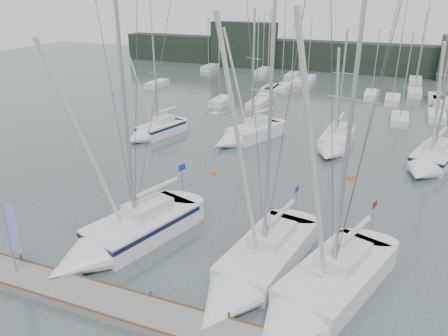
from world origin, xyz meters
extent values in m
plane|color=#42504F|center=(0.00, 0.00, 0.00)|extent=(160.00, 160.00, 0.00)
cube|color=slate|center=(0.00, -5.00, 0.20)|extent=(24.00, 2.00, 0.40)
cube|color=black|center=(0.00, 62.00, 2.50)|extent=(90.00, 4.00, 5.00)
cube|color=black|center=(-20.00, 60.00, 4.00)|extent=(12.00, 3.00, 8.00)
cube|color=silver|center=(-14.58, 55.16, 0.35)|extent=(1.80, 4.50, 0.90)
cylinder|color=#A1A3A9|center=(-14.58, 54.66, 5.49)|extent=(0.12, 0.12, 9.38)
cube|color=silver|center=(12.06, 35.09, 0.35)|extent=(1.80, 4.50, 0.90)
cube|color=silver|center=(7.09, 41.51, 0.35)|extent=(1.80, 4.50, 0.90)
cylinder|color=#A1A3A9|center=(7.09, 41.01, 7.12)|extent=(0.12, 0.12, 12.65)
cube|color=silver|center=(-26.32, 38.80, 0.35)|extent=(1.80, 4.50, 0.90)
cylinder|color=#A1A3A9|center=(-26.32, 38.30, 7.37)|extent=(0.12, 0.12, 13.13)
cube|color=silver|center=(-8.84, 38.68, 0.35)|extent=(1.80, 4.50, 0.90)
cylinder|color=#A1A3A9|center=(-8.84, 38.18, 6.15)|extent=(0.12, 0.12, 10.69)
cube|color=silver|center=(-8.81, 52.48, 0.35)|extent=(1.80, 4.50, 0.90)
cylinder|color=#A1A3A9|center=(-8.81, 51.98, 5.39)|extent=(0.12, 0.12, 9.19)
cube|color=silver|center=(9.92, 55.91, 0.35)|extent=(1.80, 4.50, 0.90)
cylinder|color=#A1A3A9|center=(9.92, 55.41, 5.71)|extent=(0.12, 0.12, 9.82)
cube|color=silver|center=(12.83, 42.20, 0.35)|extent=(1.80, 4.50, 0.90)
cube|color=silver|center=(-9.40, 41.55, 0.35)|extent=(1.80, 4.50, 0.90)
cylinder|color=#A1A3A9|center=(-9.40, 41.05, 5.99)|extent=(0.12, 0.12, 10.37)
cube|color=silver|center=(-13.25, 32.31, 0.35)|extent=(1.80, 4.50, 0.90)
cylinder|color=#A1A3A9|center=(-13.25, 31.81, 5.78)|extent=(0.12, 0.12, 9.96)
cube|color=silver|center=(-24.60, 54.77, 0.35)|extent=(1.80, 4.50, 0.90)
cylinder|color=#A1A3A9|center=(-24.60, 54.27, 5.16)|extent=(0.12, 0.12, 8.71)
cube|color=silver|center=(-8.00, 43.13, 0.35)|extent=(1.80, 4.50, 0.90)
cylinder|color=#A1A3A9|center=(-8.00, 42.63, 6.50)|extent=(0.12, 0.12, 11.40)
cube|color=silver|center=(12.34, 44.31, 0.35)|extent=(1.80, 4.50, 0.90)
cylinder|color=#A1A3A9|center=(12.34, 43.81, 6.73)|extent=(0.12, 0.12, 11.87)
cube|color=silver|center=(9.78, 46.70, 0.35)|extent=(1.80, 4.50, 0.90)
cylinder|color=#A1A3A9|center=(9.78, 46.20, 6.57)|extent=(0.12, 0.12, 11.55)
cube|color=silver|center=(4.38, 43.40, 0.35)|extent=(1.80, 4.50, 0.90)
cylinder|color=#A1A3A9|center=(4.38, 42.90, 4.91)|extent=(0.12, 0.12, 8.23)
cube|color=silver|center=(-8.55, 33.02, 0.35)|extent=(1.80, 4.50, 0.90)
cylinder|color=#A1A3A9|center=(-8.55, 32.52, 5.82)|extent=(0.12, 0.12, 10.03)
cube|color=silver|center=(8.20, 32.24, 0.35)|extent=(1.80, 4.50, 0.90)
cylinder|color=#A1A3A9|center=(8.20, 31.74, 5.27)|extent=(0.12, 0.12, 8.94)
cube|color=silver|center=(-5.83, 50.68, 0.35)|extent=(1.80, 4.50, 0.90)
cylinder|color=#A1A3A9|center=(-5.83, 50.18, 5.16)|extent=(0.12, 0.12, 8.72)
cube|color=silver|center=(-6.81, 48.23, 0.35)|extent=(1.80, 4.50, 0.90)
cylinder|color=#A1A3A9|center=(-6.81, 47.73, 5.46)|extent=(0.12, 0.12, 9.32)
cube|color=silver|center=(-5.58, 1.03, 0.50)|extent=(5.06, 7.40, 1.67)
cone|color=silver|center=(-6.99, -3.58, 0.50)|extent=(3.93, 3.71, 3.23)
cube|color=silver|center=(-5.42, 1.57, 1.72)|extent=(2.49, 3.10, 0.78)
cylinder|color=#A1A3A9|center=(-5.73, 0.57, 7.51)|extent=(0.20, 0.20, 12.36)
cylinder|color=beige|center=(-5.19, 2.33, 2.73)|extent=(1.26, 3.25, 0.31)
cube|color=#0E1033|center=(-5.58, 1.03, 1.06)|extent=(5.08, 7.43, 0.28)
cube|color=navy|center=(-4.53, 4.48, 3.34)|extent=(0.19, 0.58, 0.40)
cube|color=silver|center=(2.23, 1.30, 0.43)|extent=(4.13, 7.51, 1.43)
cone|color=silver|center=(1.43, -3.72, 0.43)|extent=(3.50, 3.49, 3.06)
cube|color=silver|center=(2.30, 1.78, 1.48)|extent=(2.11, 3.07, 0.67)
cylinder|color=#A1A3A9|center=(2.15, 0.80, 8.14)|extent=(0.17, 0.17, 13.98)
cylinder|color=beige|center=(2.45, 2.71, 2.34)|extent=(0.81, 3.48, 0.27)
cube|color=navy|center=(2.81, 5.01, 2.87)|extent=(0.10, 0.51, 0.34)
cube|color=silver|center=(6.04, 0.38, 0.48)|extent=(5.33, 7.82, 1.60)
cube|color=silver|center=(6.21, 0.89, 1.65)|extent=(2.59, 3.28, 0.74)
cylinder|color=#A1A3A9|center=(5.88, -0.10, 8.32)|extent=(0.19, 0.19, 14.08)
cylinder|color=beige|center=(6.50, 1.74, 2.61)|extent=(1.41, 3.41, 0.30)
cube|color=maroon|center=(7.26, 3.98, 3.19)|extent=(0.20, 0.55, 0.38)
cube|color=silver|center=(-14.30, 18.71, 0.43)|extent=(3.64, 5.41, 1.45)
cone|color=silver|center=(-15.24, 15.31, 0.43)|extent=(2.89, 2.68, 2.41)
cube|color=silver|center=(-14.17, 19.18, 1.50)|extent=(1.80, 2.26, 0.68)
cylinder|color=#A1A3A9|center=(-14.39, 18.37, 5.41)|extent=(0.17, 0.17, 8.50)
cylinder|color=beige|center=(-14.03, 19.67, 2.36)|extent=(0.90, 2.40, 0.27)
cube|color=#0E1033|center=(-14.30, 18.71, 0.92)|extent=(3.66, 5.43, 0.24)
cube|color=silver|center=(-5.07, 21.16, 0.47)|extent=(4.79, 6.47, 1.58)
cone|color=silver|center=(-6.77, 17.30, 0.47)|extent=(3.43, 3.38, 2.64)
cube|color=silver|center=(-4.86, 21.64, 1.64)|extent=(2.28, 2.75, 0.74)
cylinder|color=#A1A3A9|center=(-5.24, 20.77, 6.75)|extent=(0.19, 0.19, 10.96)
cylinder|color=beige|center=(-4.60, 22.24, 2.59)|extent=(1.43, 2.76, 0.30)
cube|color=silver|center=(2.87, 21.84, 0.47)|extent=(2.70, 5.54, 1.57)
cone|color=silver|center=(2.74, 17.94, 0.47)|extent=(2.59, 2.42, 2.51)
cube|color=silver|center=(2.89, 22.37, 1.62)|extent=(1.46, 2.23, 0.73)
cylinder|color=#A1A3A9|center=(2.86, 21.45, 5.99)|extent=(0.19, 0.19, 9.46)
cylinder|color=beige|center=(2.91, 22.93, 2.56)|extent=(0.38, 2.68, 0.29)
cube|color=silver|center=(11.20, 20.22, 0.47)|extent=(4.20, 6.10, 1.58)
cone|color=silver|center=(10.08, 16.42, 0.47)|extent=(3.30, 3.06, 2.74)
cube|color=silver|center=(11.35, 20.72, 1.63)|extent=(2.07, 2.55, 0.74)
cylinder|color=#A1A3A9|center=(11.09, 19.84, 6.54)|extent=(0.19, 0.19, 10.56)
cylinder|color=beige|center=(11.51, 21.28, 2.58)|extent=(1.05, 2.68, 0.30)
cube|color=#0E1033|center=(11.20, 20.22, 1.00)|extent=(4.22, 6.12, 0.26)
sphere|color=#DF4E13|center=(-5.34, 11.43, 0.00)|extent=(0.53, 0.53, 0.53)
sphere|color=#DF4E13|center=(5.07, 14.64, 0.00)|extent=(0.58, 0.58, 0.58)
cylinder|color=#A1A3A9|center=(-9.44, -4.93, 2.41)|extent=(0.08, 0.08, 4.02)
cube|color=#1E32BE|center=(-9.13, -4.91, 2.99)|extent=(0.54, 0.08, 2.68)
ellipsoid|color=silver|center=(-0.35, 0.13, 8.45)|extent=(0.30, 0.44, 0.18)
cube|color=#9A9CA2|center=(-0.60, 0.06, 8.47)|extent=(0.43, 0.23, 0.10)
cube|color=#9A9CA2|center=(-0.10, 0.19, 8.47)|extent=(0.43, 0.23, 0.10)
camera|label=1|loc=(7.49, -18.34, 14.02)|focal=35.00mm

